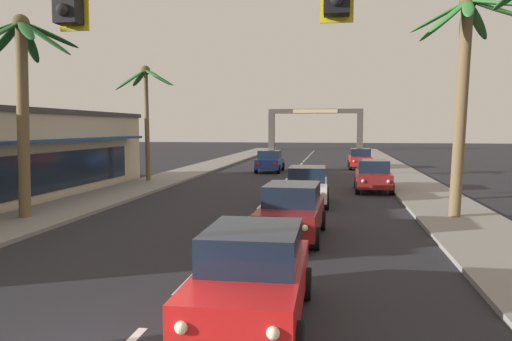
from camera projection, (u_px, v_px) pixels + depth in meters
sidewalk_right at (427, 195)px, 25.51m from camera, size 3.20×110.00×0.14m
sidewalk_left at (133, 189)px, 27.93m from camera, size 3.20×110.00×0.14m
lane_markings at (282, 192)px, 26.87m from camera, size 4.28×87.97×0.01m
traffic_signal_mast at (347, 20)px, 6.29m from camera, size 10.83×0.41×6.77m
sedan_lead_at_stop_bar at (252, 275)px, 8.87m from camera, size 1.97×4.46×1.68m
sedan_third_in_queue at (292, 211)px, 15.81m from camera, size 2.06×4.50×1.68m
sedan_fifth_in_queue at (307, 185)px, 22.74m from camera, size 2.02×4.48×1.68m
sedan_oncoming_far at (270, 161)px, 39.34m from camera, size 1.96×4.46×1.68m
sedan_parked_nearest_kerb at (373, 175)px, 27.45m from camera, size 1.98×4.47×1.68m
sedan_parked_mid_kerb at (360, 158)px, 42.54m from camera, size 2.00×4.47×1.68m
palm_left_second at (22, 82)px, 18.31m from camera, size 4.17×4.06×7.46m
palm_left_third at (146, 95)px, 31.24m from camera, size 3.90×3.66×7.23m
palm_right_second at (464, 67)px, 18.38m from camera, size 4.16×4.07×8.21m
town_gateway_arch at (315, 123)px, 78.54m from camera, size 14.52×0.90×6.31m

